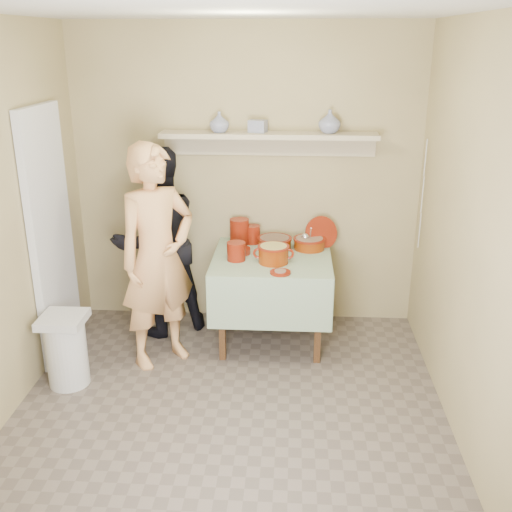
# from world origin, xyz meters

# --- Properties ---
(ground) EXTENTS (3.50, 3.50, 0.00)m
(ground) POSITION_xyz_m (0.00, 0.00, 0.00)
(ground) COLOR #62564D
(ground) RESTS_ON ground
(tile_panel) EXTENTS (0.06, 0.70, 2.00)m
(tile_panel) POSITION_xyz_m (-1.46, 0.95, 1.00)
(tile_panel) COLOR silver
(tile_panel) RESTS_ON ground
(plate_stack_a) EXTENTS (0.17, 0.17, 0.22)m
(plate_stack_a) POSITION_xyz_m (-0.05, 1.57, 0.87)
(plate_stack_a) COLOR #661104
(plate_stack_a) RESTS_ON serving_table
(plate_stack_b) EXTENTS (0.13, 0.13, 0.16)m
(plate_stack_b) POSITION_xyz_m (0.07, 1.60, 0.84)
(plate_stack_b) COLOR #661104
(plate_stack_b) RESTS_ON serving_table
(bowl_stack) EXTENTS (0.15, 0.15, 0.15)m
(bowl_stack) POSITION_xyz_m (-0.04, 1.16, 0.84)
(bowl_stack) COLOR #661104
(bowl_stack) RESTS_ON serving_table
(empty_bowl) EXTENTS (0.16, 0.16, 0.05)m
(empty_bowl) POSITION_xyz_m (-0.01, 1.32, 0.79)
(empty_bowl) COLOR #661104
(empty_bowl) RESTS_ON serving_table
(propped_lid) EXTENTS (0.32, 0.22, 0.28)m
(propped_lid) POSITION_xyz_m (0.66, 1.56, 0.88)
(propped_lid) COLOR #661104
(propped_lid) RESTS_ON serving_table
(vase_right) EXTENTS (0.22, 0.22, 0.19)m
(vase_right) POSITION_xyz_m (0.70, 1.63, 1.81)
(vase_right) COLOR navy
(vase_right) RESTS_ON wall_shelf
(vase_left) EXTENTS (0.18, 0.18, 0.17)m
(vase_left) POSITION_xyz_m (-0.21, 1.60, 1.80)
(vase_left) COLOR navy
(vase_left) RESTS_ON wall_shelf
(ceramic_box) EXTENTS (0.16, 0.14, 0.10)m
(ceramic_box) POSITION_xyz_m (0.11, 1.63, 1.77)
(ceramic_box) COLOR navy
(ceramic_box) RESTS_ON wall_shelf
(person_cook) EXTENTS (0.76, 0.74, 1.76)m
(person_cook) POSITION_xyz_m (-0.61, 0.87, 0.88)
(person_cook) COLOR tan
(person_cook) RESTS_ON ground
(person_helper) EXTENTS (1.00, 0.95, 1.63)m
(person_helper) POSITION_xyz_m (-0.73, 1.40, 0.82)
(person_helper) COLOR black
(person_helper) RESTS_ON ground
(room_shell) EXTENTS (3.04, 3.54, 2.62)m
(room_shell) POSITION_xyz_m (0.00, 0.00, 1.61)
(room_shell) COLOR tan
(room_shell) RESTS_ON ground
(serving_table) EXTENTS (0.97, 0.97, 0.76)m
(serving_table) POSITION_xyz_m (0.25, 1.28, 0.64)
(serving_table) COLOR #4C2D16
(serving_table) RESTS_ON ground
(cazuela_meat_a) EXTENTS (0.30, 0.30, 0.10)m
(cazuela_meat_a) POSITION_xyz_m (0.26, 1.47, 0.82)
(cazuela_meat_a) COLOR #642006
(cazuela_meat_a) RESTS_ON serving_table
(cazuela_meat_b) EXTENTS (0.28, 0.28, 0.10)m
(cazuela_meat_b) POSITION_xyz_m (0.56, 1.48, 0.82)
(cazuela_meat_b) COLOR #642006
(cazuela_meat_b) RESTS_ON serving_table
(ladle) EXTENTS (0.08, 0.26, 0.19)m
(ladle) POSITION_xyz_m (0.53, 1.47, 0.87)
(ladle) COLOR silver
(ladle) RESTS_ON cazuela_meat_b
(cazuela_rice) EXTENTS (0.33, 0.25, 0.14)m
(cazuela_rice) POSITION_xyz_m (0.27, 1.12, 0.85)
(cazuela_rice) COLOR #642006
(cazuela_rice) RESTS_ON serving_table
(front_plate) EXTENTS (0.16, 0.16, 0.03)m
(front_plate) POSITION_xyz_m (0.33, 0.89, 0.77)
(front_plate) COLOR #661104
(front_plate) RESTS_ON serving_table
(wall_shelf) EXTENTS (1.80, 0.25, 0.21)m
(wall_shelf) POSITION_xyz_m (0.20, 1.65, 1.67)
(wall_shelf) COLOR tan
(wall_shelf) RESTS_ON room_shell
(trash_bin) EXTENTS (0.32, 0.32, 0.56)m
(trash_bin) POSITION_xyz_m (-1.24, 0.46, 0.28)
(trash_bin) COLOR silver
(trash_bin) RESTS_ON ground
(electrical_cord) EXTENTS (0.01, 0.05, 0.90)m
(electrical_cord) POSITION_xyz_m (1.47, 1.48, 1.25)
(electrical_cord) COLOR silver
(electrical_cord) RESTS_ON wall_shelf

